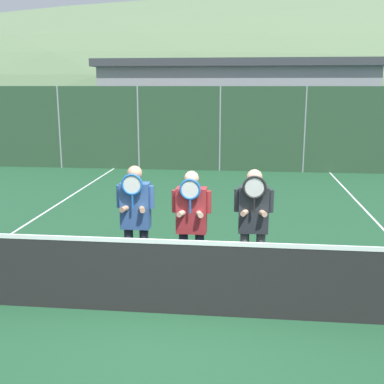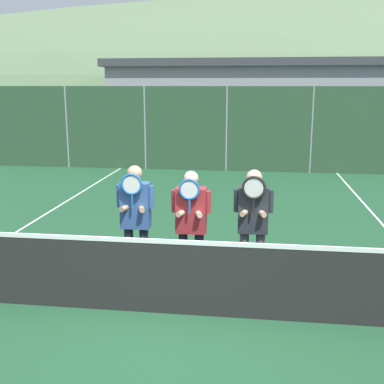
{
  "view_description": "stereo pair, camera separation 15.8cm",
  "coord_description": "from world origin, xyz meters",
  "px_view_note": "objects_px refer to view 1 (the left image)",
  "views": [
    {
      "loc": [
        0.84,
        -5.59,
        2.86
      ],
      "look_at": [
        0.1,
        1.15,
        1.34
      ],
      "focal_mm": 45.0,
      "sensor_mm": 36.0,
      "label": 1
    },
    {
      "loc": [
        1.0,
        -5.57,
        2.86
      ],
      "look_at": [
        0.1,
        1.15,
        1.34
      ],
      "focal_mm": 45.0,
      "sensor_mm": 36.0,
      "label": 2
    }
  ],
  "objects_px": {
    "player_leftmost": "(136,215)",
    "car_center": "(370,134)",
    "car_far_left": "(109,132)",
    "player_center_right": "(253,218)",
    "car_left_of_center": "(239,133)",
    "player_center_left": "(191,220)"
  },
  "relations": [
    {
      "from": "player_center_right",
      "to": "car_center",
      "type": "relative_size",
      "value": 0.42
    },
    {
      "from": "car_far_left",
      "to": "car_center",
      "type": "height_order",
      "value": "car_center"
    },
    {
      "from": "car_far_left",
      "to": "car_center",
      "type": "relative_size",
      "value": 1.1
    },
    {
      "from": "player_leftmost",
      "to": "car_center",
      "type": "height_order",
      "value": "car_center"
    },
    {
      "from": "car_left_of_center",
      "to": "car_center",
      "type": "bearing_deg",
      "value": 2.81
    },
    {
      "from": "player_center_left",
      "to": "player_center_right",
      "type": "height_order",
      "value": "player_center_right"
    },
    {
      "from": "player_leftmost",
      "to": "player_center_right",
      "type": "relative_size",
      "value": 1.02
    },
    {
      "from": "player_leftmost",
      "to": "player_center_right",
      "type": "xyz_separation_m",
      "value": [
        1.68,
        0.03,
        -0.01
      ]
    },
    {
      "from": "player_leftmost",
      "to": "car_far_left",
      "type": "height_order",
      "value": "car_far_left"
    },
    {
      "from": "player_leftmost",
      "to": "player_center_left",
      "type": "bearing_deg",
      "value": -3.26
    },
    {
      "from": "player_center_right",
      "to": "car_left_of_center",
      "type": "xyz_separation_m",
      "value": [
        -0.38,
        12.92,
        -0.09
      ]
    },
    {
      "from": "car_center",
      "to": "player_leftmost",
      "type": "bearing_deg",
      "value": -116.05
    },
    {
      "from": "player_center_left",
      "to": "car_left_of_center",
      "type": "xyz_separation_m",
      "value": [
        0.48,
        13.0,
        -0.07
      ]
    },
    {
      "from": "player_leftmost",
      "to": "player_center_right",
      "type": "bearing_deg",
      "value": 1.04
    },
    {
      "from": "player_leftmost",
      "to": "car_center",
      "type": "relative_size",
      "value": 0.43
    },
    {
      "from": "player_center_left",
      "to": "car_left_of_center",
      "type": "distance_m",
      "value": 13.01
    },
    {
      "from": "car_center",
      "to": "car_far_left",
      "type": "bearing_deg",
      "value": -178.63
    },
    {
      "from": "player_center_right",
      "to": "player_center_left",
      "type": "bearing_deg",
      "value": -174.94
    },
    {
      "from": "player_center_right",
      "to": "car_far_left",
      "type": "bearing_deg",
      "value": 114.0
    },
    {
      "from": "car_far_left",
      "to": "player_leftmost",
      "type": "bearing_deg",
      "value": -72.53
    },
    {
      "from": "car_far_left",
      "to": "car_center",
      "type": "xyz_separation_m",
      "value": [
        10.53,
        0.25,
        0.02
      ]
    },
    {
      "from": "player_leftmost",
      "to": "car_far_left",
      "type": "bearing_deg",
      "value": 107.47
    }
  ]
}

